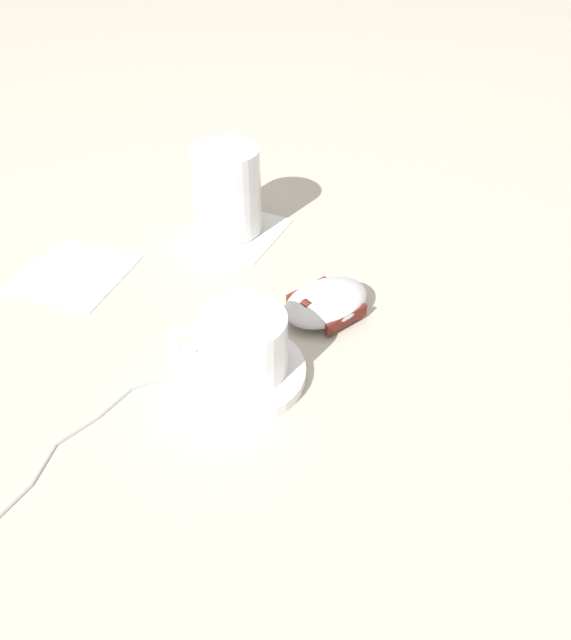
# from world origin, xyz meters

# --- Properties ---
(ground_plane) EXTENTS (3.00, 3.00, 0.00)m
(ground_plane) POSITION_xyz_m (0.00, 0.00, 0.00)
(ground_plane) COLOR #B2A899
(saucer) EXTENTS (0.12, 0.12, 0.01)m
(saucer) POSITION_xyz_m (-0.04, 0.13, 0.01)
(saucer) COLOR white
(saucer) RESTS_ON ground
(coffee_cup) EXTENTS (0.11, 0.08, 0.06)m
(coffee_cup) POSITION_xyz_m (-0.04, 0.13, 0.04)
(coffee_cup) COLOR white
(coffee_cup) RESTS_ON saucer
(computer_mouse) EXTENTS (0.12, 0.11, 0.03)m
(computer_mouse) POSITION_xyz_m (-0.12, 0.04, 0.02)
(computer_mouse) COLOR silver
(computer_mouse) RESTS_ON ground
(mouse_cable) EXTENTS (0.22, 0.22, 0.00)m
(mouse_cable) POSITION_xyz_m (0.04, 0.17, 0.00)
(mouse_cable) COLOR gray
(mouse_cable) RESTS_ON ground
(napkin_under_glass) EXTENTS (0.15, 0.15, 0.00)m
(napkin_under_glass) POSITION_xyz_m (-0.01, -0.12, 0.00)
(napkin_under_glass) COLOR silver
(napkin_under_glass) RESTS_ON ground
(drinking_glass) EXTENTS (0.08, 0.08, 0.10)m
(drinking_glass) POSITION_xyz_m (-0.01, -0.13, 0.05)
(drinking_glass) COLOR silver
(drinking_glass) RESTS_ON napkin_under_glass
(napkin_spare) EXTENTS (0.14, 0.14, 0.00)m
(napkin_spare) POSITION_xyz_m (0.16, -0.03, 0.00)
(napkin_spare) COLOR white
(napkin_spare) RESTS_ON ground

